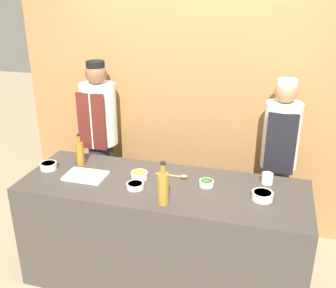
% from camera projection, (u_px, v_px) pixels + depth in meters
% --- Properties ---
extents(ground_plane, '(14.00, 14.00, 0.00)m').
position_uv_depth(ground_plane, '(163.00, 277.00, 3.40)').
color(ground_plane, tan).
extents(cabinet_wall, '(3.46, 0.18, 2.40)m').
position_uv_depth(cabinet_wall, '(193.00, 109.00, 3.89)').
color(cabinet_wall, olive).
rests_on(cabinet_wall, ground_plane).
extents(counter, '(2.24, 0.78, 0.91)m').
position_uv_depth(counter, '(163.00, 234.00, 3.22)').
color(counter, '#3D3833').
rests_on(counter, ground_plane).
extents(sauce_bowl_green, '(0.11, 0.11, 0.04)m').
position_uv_depth(sauce_bowl_green, '(206.00, 183.00, 3.03)').
color(sauce_bowl_green, silver).
rests_on(sauce_bowl_green, counter).
extents(sauce_bowl_white, '(0.13, 0.13, 0.04)m').
position_uv_depth(sauce_bowl_white, '(135.00, 185.00, 2.99)').
color(sauce_bowl_white, silver).
rests_on(sauce_bowl_white, counter).
extents(sauce_bowl_orange, '(0.14, 0.14, 0.05)m').
position_uv_depth(sauce_bowl_orange, '(49.00, 166.00, 3.30)').
color(sauce_bowl_orange, silver).
rests_on(sauce_bowl_orange, counter).
extents(sauce_bowl_yellow, '(0.13, 0.13, 0.05)m').
position_uv_depth(sauce_bowl_yellow, '(139.00, 175.00, 3.14)').
color(sauce_bowl_yellow, silver).
rests_on(sauce_bowl_yellow, counter).
extents(sauce_bowl_purple, '(0.15, 0.15, 0.06)m').
position_uv_depth(sauce_bowl_purple, '(262.00, 195.00, 2.83)').
color(sauce_bowl_purple, silver).
rests_on(sauce_bowl_purple, counter).
extents(cutting_board, '(0.32, 0.22, 0.02)m').
position_uv_depth(cutting_board, '(86.00, 176.00, 3.17)').
color(cutting_board, white).
rests_on(cutting_board, counter).
extents(bottle_amber, '(0.07, 0.07, 0.28)m').
position_uv_depth(bottle_amber, '(80.00, 153.00, 3.35)').
color(bottle_amber, '#9E661E').
rests_on(bottle_amber, counter).
extents(bottle_vinegar, '(0.08, 0.08, 0.33)m').
position_uv_depth(bottle_vinegar, '(163.00, 188.00, 2.74)').
color(bottle_vinegar, olive).
rests_on(bottle_vinegar, counter).
extents(cup_cream, '(0.09, 0.09, 0.08)m').
position_uv_depth(cup_cream, '(267.00, 178.00, 3.06)').
color(cup_cream, silver).
rests_on(cup_cream, counter).
extents(wooden_spoon, '(0.27, 0.05, 0.03)m').
position_uv_depth(wooden_spoon, '(177.00, 176.00, 3.17)').
color(wooden_spoon, '#B2844C').
rests_on(wooden_spoon, counter).
extents(chef_left, '(0.35, 0.35, 1.70)m').
position_uv_depth(chef_left, '(100.00, 139.00, 3.91)').
color(chef_left, '#28282D').
rests_on(chef_left, ground_plane).
extents(chef_right, '(0.31, 0.31, 1.63)m').
position_uv_depth(chef_right, '(278.00, 161.00, 3.49)').
color(chef_right, '#28282D').
rests_on(chef_right, ground_plane).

